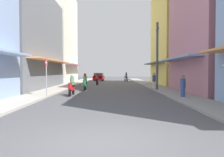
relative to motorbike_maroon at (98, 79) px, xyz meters
The scene contains 15 objects.
ground_plane 4.70m from the motorbike_maroon, 69.47° to the right, with size 101.50×101.50×0.00m, color #4C4C4F.
sidewalk_left 5.58m from the motorbike_maroon, 128.23° to the right, with size 2.07×54.14×0.12m, color #ADA89E.
sidewalk_right 8.01m from the motorbike_maroon, 33.05° to the right, with size 2.07×54.14×0.12m, color gray.
building_left_mid 10.70m from the motorbike_maroon, 139.14° to the right, with size 7.05×13.05×9.72m.
building_left_far 11.94m from the motorbike_maroon, 137.85° to the left, with size 7.05×11.69×14.30m.
building_right_far 12.29m from the motorbike_maroon, ahead, with size 7.05×9.88×13.47m.
motorbike_maroon is the anchor object (origin of this frame).
motorbike_red 12.71m from the motorbike_maroon, 94.67° to the right, with size 0.55×1.81×1.58m.
motorbike_green 8.27m from the motorbike_maroon, 94.20° to the right, with size 0.55×1.81×1.58m.
motorbike_silver 10.60m from the motorbike_maroon, 66.02° to the left, with size 0.65×1.78×1.58m.
parked_car 12.82m from the motorbike_maroon, 92.47° to the left, with size 2.00×4.20×1.45m.
pedestrian_far 15.83m from the motorbike_maroon, 65.85° to the right, with size 0.34×0.34×1.55m.
pedestrian_crossing 8.89m from the motorbike_maroon, 46.47° to the right, with size 0.34×0.34×1.62m.
utility_pole 11.03m from the motorbike_maroon, 56.71° to the right, with size 0.20×1.20×6.07m.
street_sign_no_entry 14.02m from the motorbike_maroon, 100.49° to the right, with size 0.07×0.60×2.65m.
Camera 1 is at (0.27, -5.48, 1.76)m, focal length 35.97 mm.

